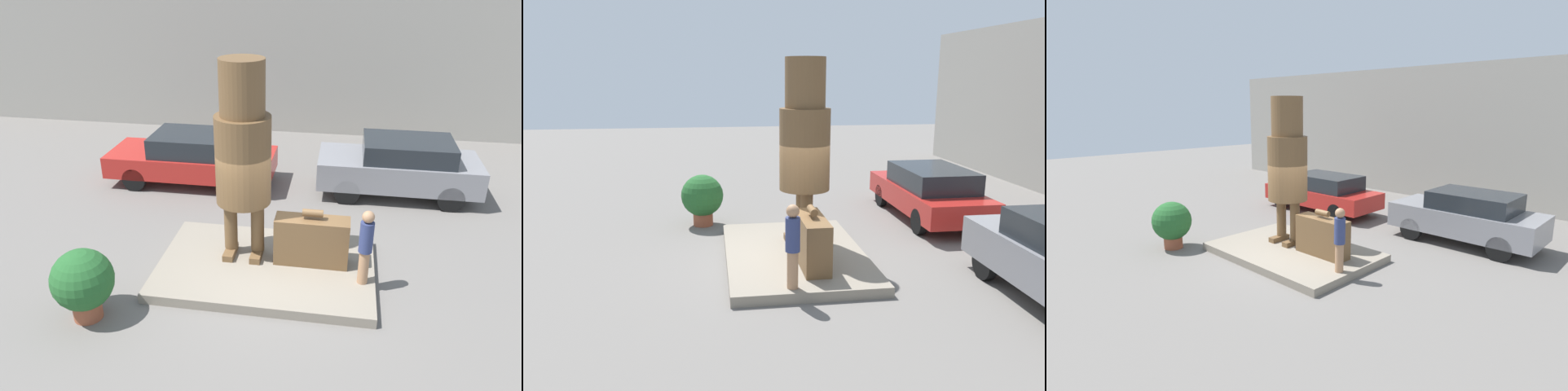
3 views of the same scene
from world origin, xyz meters
TOP-DOWN VIEW (x-y plane):
  - ground_plane at (0.00, 0.00)m, footprint 60.00×60.00m
  - pedestal at (0.00, 0.00)m, footprint 4.49×3.01m
  - building_backdrop at (0.00, 9.81)m, footprint 28.00×0.60m
  - statue_figure at (-0.52, 0.31)m, footprint 1.13×1.13m
  - giant_suitcase at (0.92, 0.21)m, footprint 1.53×0.51m
  - tourist at (1.99, -0.36)m, footprint 0.27×0.27m
  - parked_car_red at (-2.79, 4.32)m, footprint 4.76×1.89m
  - parked_car_grey at (3.01, 4.44)m, footprint 4.32×1.88m
  - planter_pot at (-3.00, -2.03)m, footprint 1.13×1.13m

SIDE VIEW (x-z plane):
  - ground_plane at x=0.00m, z-range 0.00..0.00m
  - pedestal at x=0.00m, z-range 0.00..0.21m
  - giant_suitcase at x=0.92m, z-range 0.11..1.35m
  - planter_pot at x=-3.00m, z-range 0.09..1.49m
  - parked_car_red at x=-2.79m, z-range 0.05..1.56m
  - parked_car_grey at x=3.01m, z-range 0.05..1.67m
  - tourist at x=1.99m, z-range 0.28..1.86m
  - statue_figure at x=-0.52m, z-range 0.56..4.74m
  - building_backdrop at x=0.00m, z-range 0.00..5.90m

